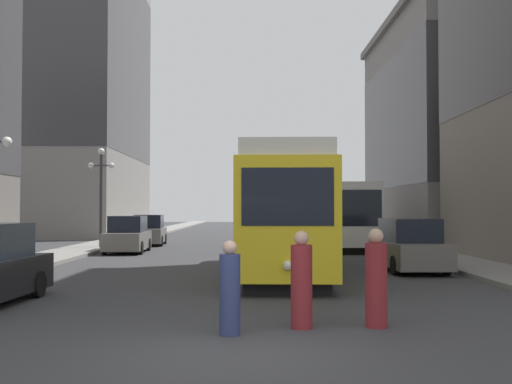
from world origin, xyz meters
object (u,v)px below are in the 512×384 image
(parked_car_right_far, at_px, (409,247))
(parked_car_left_far, at_px, (149,231))
(streetcar, at_px, (285,211))
(pedestrian_crossing_near, at_px, (230,291))
(parked_car_left_near, at_px, (128,236))
(lamp_post_left_far, at_px, (101,182))
(transit_bus, at_px, (343,213))
(pedestrian_on_sidewalk, at_px, (302,283))
(pedestrian_crossing_far, at_px, (376,281))

(parked_car_right_far, height_order, parked_car_left_far, same)
(streetcar, distance_m, parked_car_left_far, 18.29)
(parked_car_right_far, relative_size, pedestrian_crossing_near, 2.91)
(parked_car_left_near, distance_m, lamp_post_left_far, 4.12)
(parked_car_right_far, relative_size, parked_car_left_far, 1.04)
(transit_bus, distance_m, pedestrian_on_sidewalk, 23.83)
(parked_car_right_far, distance_m, lamp_post_left_far, 18.14)
(parked_car_left_near, relative_size, pedestrian_on_sidewalk, 2.65)
(transit_bus, height_order, parked_car_right_far, transit_bus)
(streetcar, relative_size, parked_car_left_far, 2.76)
(streetcar, height_order, parked_car_left_near, streetcar)
(pedestrian_crossing_far, bearing_deg, parked_car_right_far, -150.66)
(transit_bus, distance_m, pedestrian_crossing_near, 24.67)
(streetcar, xyz_separation_m, transit_bus, (3.97, 13.70, -0.15))
(parked_car_left_near, xyz_separation_m, lamp_post_left_far, (-1.90, 2.35, 2.79))
(pedestrian_crossing_near, bearing_deg, pedestrian_crossing_far, 119.00)
(transit_bus, height_order, pedestrian_crossing_near, transit_bus)
(transit_bus, distance_m, lamp_post_left_far, 13.29)
(pedestrian_crossing_far, bearing_deg, transit_bus, -140.34)
(transit_bus, distance_m, pedestrian_crossing_far, 23.54)
(pedestrian_crossing_near, xyz_separation_m, pedestrian_on_sidewalk, (1.27, 0.59, 0.07))
(parked_car_right_far, xyz_separation_m, pedestrian_crossing_far, (-3.25, -10.40, -0.01))
(transit_bus, xyz_separation_m, pedestrian_crossing_far, (-2.87, -23.34, -1.12))
(parked_car_right_far, xyz_separation_m, pedestrian_on_sidewalk, (-4.61, -10.48, -0.03))
(parked_car_left_far, distance_m, pedestrian_crossing_near, 27.66)
(pedestrian_on_sidewalk, relative_size, lamp_post_left_far, 0.33)
(streetcar, xyz_separation_m, pedestrian_crossing_near, (-1.53, -10.32, -1.35))
(transit_bus, xyz_separation_m, pedestrian_crossing_near, (-5.51, -24.01, -1.20))
(parked_car_left_near, bearing_deg, parked_car_right_far, -40.89)
(streetcar, relative_size, pedestrian_crossing_far, 6.93)
(parked_car_left_far, bearing_deg, parked_car_right_far, -57.13)
(parked_car_right_far, relative_size, pedestrian_crossing_far, 2.62)
(parked_car_right_far, distance_m, pedestrian_on_sidewalk, 11.45)
(parked_car_right_far, bearing_deg, pedestrian_crossing_far, 71.27)
(transit_bus, height_order, parked_car_left_far, transit_bus)
(pedestrian_crossing_far, height_order, lamp_post_left_far, lamp_post_left_far)
(transit_bus, height_order, pedestrian_crossing_far, transit_bus)
(transit_bus, bearing_deg, pedestrian_crossing_far, -95.38)
(streetcar, bearing_deg, parked_car_left_near, 128.17)
(parked_car_right_far, bearing_deg, transit_bus, -89.73)
(parked_car_left_near, bearing_deg, parked_car_left_far, 88.23)
(parked_car_left_near, relative_size, lamp_post_left_far, 0.88)
(streetcar, height_order, pedestrian_on_sidewalk, streetcar)
(parked_car_left_far, bearing_deg, pedestrian_on_sidewalk, -78.31)
(parked_car_left_near, relative_size, parked_car_right_far, 0.99)
(streetcar, height_order, pedestrian_crossing_far, streetcar)
(pedestrian_on_sidewalk, bearing_deg, lamp_post_left_far, -83.62)
(parked_car_right_far, xyz_separation_m, pedestrian_crossing_near, (-5.88, -11.08, -0.10))
(parked_car_right_far, distance_m, pedestrian_crossing_far, 10.89)
(parked_car_right_far, bearing_deg, parked_car_left_far, -55.41)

